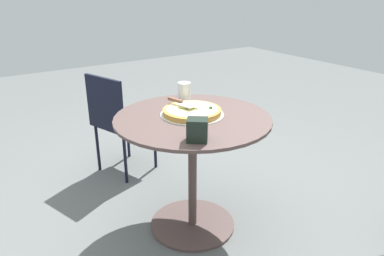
{
  "coord_description": "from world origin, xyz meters",
  "views": [
    {
      "loc": [
        1.1,
        1.64,
        1.46
      ],
      "look_at": [
        -0.02,
        -0.03,
        0.66
      ],
      "focal_mm": 34.36,
      "sensor_mm": 36.0,
      "label": 1
    }
  ],
  "objects_px": {
    "pizza_on_tray": "(192,112)",
    "drinking_cup": "(184,92)",
    "pizza_server": "(181,102)",
    "patio_table": "(193,151)",
    "napkin_dispenser": "(197,130)",
    "patio_chair_far": "(117,117)"
  },
  "relations": [
    {
      "from": "napkin_dispenser",
      "to": "patio_chair_far",
      "type": "xyz_separation_m",
      "value": [
        -0.08,
        -1.21,
        -0.32
      ]
    },
    {
      "from": "patio_chair_far",
      "to": "pizza_on_tray",
      "type": "bearing_deg",
      "value": 97.03
    },
    {
      "from": "pizza_server",
      "to": "napkin_dispenser",
      "type": "height_order",
      "value": "napkin_dispenser"
    },
    {
      "from": "pizza_on_tray",
      "to": "drinking_cup",
      "type": "height_order",
      "value": "drinking_cup"
    },
    {
      "from": "patio_table",
      "to": "napkin_dispenser",
      "type": "distance_m",
      "value": 0.43
    },
    {
      "from": "pizza_server",
      "to": "drinking_cup",
      "type": "height_order",
      "value": "drinking_cup"
    },
    {
      "from": "pizza_server",
      "to": "napkin_dispenser",
      "type": "relative_size",
      "value": 1.92
    },
    {
      "from": "drinking_cup",
      "to": "pizza_on_tray",
      "type": "bearing_deg",
      "value": 67.15
    },
    {
      "from": "pizza_server",
      "to": "patio_chair_far",
      "type": "bearing_deg",
      "value": -84.1
    },
    {
      "from": "pizza_on_tray",
      "to": "drinking_cup",
      "type": "relative_size",
      "value": 3.0
    },
    {
      "from": "patio_table",
      "to": "pizza_on_tray",
      "type": "relative_size",
      "value": 2.43
    },
    {
      "from": "patio_table",
      "to": "patio_chair_far",
      "type": "height_order",
      "value": "patio_chair_far"
    },
    {
      "from": "pizza_on_tray",
      "to": "pizza_server",
      "type": "xyz_separation_m",
      "value": [
        0.03,
        -0.08,
        0.04
      ]
    },
    {
      "from": "patio_table",
      "to": "napkin_dispenser",
      "type": "height_order",
      "value": "napkin_dispenser"
    },
    {
      "from": "patio_chair_far",
      "to": "napkin_dispenser",
      "type": "bearing_deg",
      "value": 86.29
    },
    {
      "from": "pizza_on_tray",
      "to": "pizza_server",
      "type": "distance_m",
      "value": 0.09
    },
    {
      "from": "pizza_server",
      "to": "napkin_dispenser",
      "type": "distance_m",
      "value": 0.43
    },
    {
      "from": "pizza_on_tray",
      "to": "drinking_cup",
      "type": "bearing_deg",
      "value": -112.85
    },
    {
      "from": "patio_table",
      "to": "drinking_cup",
      "type": "relative_size",
      "value": 7.3
    },
    {
      "from": "pizza_server",
      "to": "drinking_cup",
      "type": "relative_size",
      "value": 1.74
    },
    {
      "from": "pizza_on_tray",
      "to": "patio_chair_far",
      "type": "height_order",
      "value": "patio_chair_far"
    },
    {
      "from": "patio_table",
      "to": "pizza_on_tray",
      "type": "bearing_deg",
      "value": -119.61
    }
  ]
}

